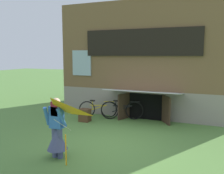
# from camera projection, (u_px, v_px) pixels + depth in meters

# --- Properties ---
(ground_plane) EXTENTS (60.00, 60.00, 0.00)m
(ground_plane) POSITION_uv_depth(u_px,v_px,m) (112.00, 143.00, 7.31)
(ground_plane) COLOR #56843D
(log_house) EXTENTS (7.30, 5.96, 4.79)m
(log_house) POSITION_uv_depth(u_px,v_px,m) (154.00, 59.00, 11.96)
(log_house) COLOR gray
(log_house) RESTS_ON ground_plane
(person) EXTENTS (0.61, 0.52, 1.55)m
(person) POSITION_uv_depth(u_px,v_px,m) (57.00, 133.00, 6.17)
(person) COLOR #474C75
(person) RESTS_ON ground_plane
(kite) EXTENTS (1.10, 1.17, 1.52)m
(kite) POSITION_uv_depth(u_px,v_px,m) (51.00, 117.00, 5.45)
(kite) COLOR orange
(kite) RESTS_ON ground_plane
(bicycle_black) EXTENTS (1.65, 0.61, 0.79)m
(bicycle_black) POSITION_uv_depth(u_px,v_px,m) (122.00, 110.00, 9.89)
(bicycle_black) COLOR black
(bicycle_black) RESTS_ON ground_plane
(bicycle_yellow) EXTENTS (1.53, 0.55, 0.73)m
(bicycle_yellow) POSITION_uv_depth(u_px,v_px,m) (98.00, 109.00, 10.22)
(bicycle_yellow) COLOR black
(bicycle_yellow) RESTS_ON ground_plane
(wooden_crate) EXTENTS (0.41, 0.35, 0.50)m
(wooden_crate) POSITION_uv_depth(u_px,v_px,m) (85.00, 115.00, 9.61)
(wooden_crate) COLOR #4C331E
(wooden_crate) RESTS_ON ground_plane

